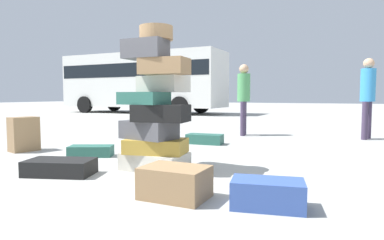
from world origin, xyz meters
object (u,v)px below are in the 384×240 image
at_px(suitcase_teal_left_side, 91,151).
at_px(suitcase_navy_white_trunk, 268,194).
at_px(person_bearded_onlooker, 244,93).
at_px(suitcase_black_foreground_near, 60,167).
at_px(suitcase_brown_behind_tower, 24,134).
at_px(suitcase_teal_right_side, 205,139).
at_px(person_tourist_with_camera, 368,91).
at_px(parked_bus, 142,79).
at_px(suitcase_tower, 155,111).
at_px(suitcase_brown_upright_blue, 175,182).

relative_size(suitcase_teal_left_side, suitcase_navy_white_trunk, 1.10).
distance_m(suitcase_navy_white_trunk, person_bearded_onlooker, 5.20).
relative_size(suitcase_black_foreground_near, suitcase_navy_white_trunk, 1.29).
bearing_deg(suitcase_brown_behind_tower, suitcase_teal_right_side, 54.63).
distance_m(person_bearded_onlooker, person_tourist_with_camera, 2.64).
xyz_separation_m(suitcase_brown_behind_tower, person_bearded_onlooker, (2.80, 3.70, 0.71)).
bearing_deg(suitcase_black_foreground_near, suitcase_teal_right_side, 60.77).
height_order(suitcase_black_foreground_near, parked_bus, parked_bus).
relative_size(person_bearded_onlooker, parked_bus, 0.18).
relative_size(suitcase_brown_behind_tower, person_tourist_with_camera, 0.33).
height_order(suitcase_brown_behind_tower, person_tourist_with_camera, person_tourist_with_camera).
distance_m(suitcase_teal_right_side, suitcase_black_foreground_near, 3.12).
xyz_separation_m(suitcase_tower, suitcase_teal_right_side, (-0.29, 2.38, -0.66)).
distance_m(suitcase_brown_behind_tower, parked_bus, 12.55).
bearing_deg(person_bearded_onlooker, suitcase_navy_white_trunk, 8.90).
height_order(suitcase_teal_left_side, person_bearded_onlooker, person_bearded_onlooker).
height_order(suitcase_tower, suitcase_teal_right_side, suitcase_tower).
height_order(suitcase_black_foreground_near, person_bearded_onlooker, person_bearded_onlooker).
distance_m(suitcase_tower, person_bearded_onlooker, 4.06).
relative_size(suitcase_teal_right_side, person_bearded_onlooker, 0.42).
xyz_separation_m(suitcase_navy_white_trunk, person_tourist_with_camera, (1.07, 5.27, 0.91)).
xyz_separation_m(suitcase_tower, parked_bus, (-7.70, 11.78, 1.08)).
bearing_deg(parked_bus, suitcase_teal_left_side, -59.70).
distance_m(suitcase_teal_right_side, parked_bus, 12.10).
height_order(suitcase_tower, suitcase_navy_white_trunk, suitcase_tower).
distance_m(suitcase_black_foreground_near, suitcase_teal_left_side, 1.21).
bearing_deg(suitcase_brown_behind_tower, suitcase_black_foreground_near, -13.48).
relative_size(suitcase_tower, suitcase_navy_white_trunk, 2.99).
height_order(suitcase_tower, person_tourist_with_camera, suitcase_tower).
xyz_separation_m(suitcase_teal_left_side, person_tourist_with_camera, (4.04, 4.01, 0.95)).
distance_m(suitcase_brown_behind_tower, suitcase_teal_left_side, 1.38).
bearing_deg(suitcase_teal_right_side, suitcase_teal_left_side, -123.96).
xyz_separation_m(suitcase_tower, suitcase_brown_behind_tower, (-2.77, 0.35, -0.46)).
relative_size(suitcase_teal_right_side, person_tourist_with_camera, 0.40).
bearing_deg(suitcase_black_foreground_near, suitcase_brown_upright_blue, -25.84).
bearing_deg(parked_bus, suitcase_brown_behind_tower, -65.39).
bearing_deg(suitcase_teal_right_side, person_tourist_with_camera, 31.01).
bearing_deg(suitcase_teal_right_side, parked_bus, 124.06).
distance_m(suitcase_teal_right_side, person_tourist_with_camera, 3.70).
bearing_deg(person_bearded_onlooker, suitcase_black_foreground_near, -19.81).
height_order(suitcase_brown_behind_tower, suitcase_navy_white_trunk, suitcase_brown_behind_tower).
xyz_separation_m(suitcase_black_foreground_near, person_tourist_with_camera, (3.55, 5.12, 0.94)).
xyz_separation_m(suitcase_brown_upright_blue, suitcase_navy_white_trunk, (0.83, 0.08, -0.03)).
relative_size(suitcase_brown_behind_tower, suitcase_teal_left_side, 0.88).
relative_size(suitcase_black_foreground_near, suitcase_teal_left_side, 1.18).
relative_size(suitcase_brown_upright_blue, suitcase_teal_right_side, 0.85).
relative_size(suitcase_tower, suitcase_brown_behind_tower, 3.09).
xyz_separation_m(suitcase_brown_upright_blue, person_bearded_onlooker, (-0.71, 4.97, 0.85)).
bearing_deg(suitcase_tower, person_tourist_with_camera, 59.29).
distance_m(suitcase_brown_behind_tower, person_bearded_onlooker, 4.69).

